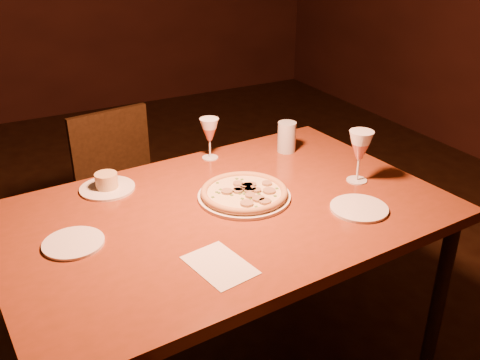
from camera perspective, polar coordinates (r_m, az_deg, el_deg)
name	(u,v)px	position (r m, az deg, el deg)	size (l,w,h in m)	color
dining_table	(225,227)	(1.88, -1.62, -4.99)	(1.57, 1.07, 0.81)	maroon
chair_far	(125,188)	(2.76, -12.17, -0.81)	(0.47, 0.47, 0.86)	black
pizza_plate	(244,193)	(1.90, 0.45, -1.40)	(0.33, 0.33, 0.04)	silver
ramekin_saucer	(107,184)	(2.02, -14.02, -0.45)	(0.20, 0.20, 0.06)	silver
wine_glass_far	(210,139)	(2.20, -3.26, 4.43)	(0.08, 0.08, 0.17)	#B55A4B
wine_glass_right	(359,157)	(2.04, 12.60, 2.45)	(0.09, 0.09, 0.20)	#B55A4B
water_tumbler	(287,137)	(2.28, 5.01, 4.60)	(0.08, 0.08, 0.13)	#ACB6BC
side_plate_left	(73,243)	(1.73, -17.34, -6.43)	(0.19, 0.19, 0.01)	silver
side_plate_near	(359,208)	(1.88, 12.58, -2.96)	(0.20, 0.20, 0.01)	silver
menu_card	(220,265)	(1.56, -2.17, -9.06)	(0.14, 0.21, 0.00)	beige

